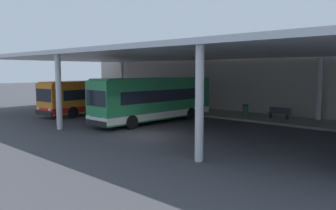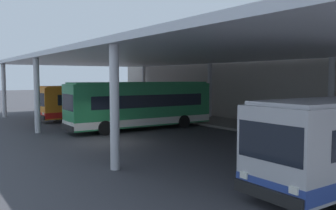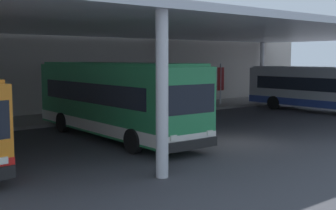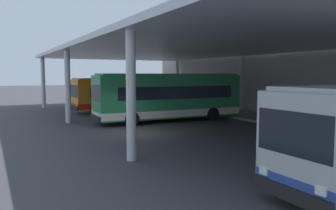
# 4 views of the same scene
# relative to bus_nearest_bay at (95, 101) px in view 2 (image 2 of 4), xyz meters

# --- Properties ---
(ground_plane) EXTENTS (200.00, 200.00, 0.00)m
(ground_plane) POSITION_rel_bus_nearest_bay_xyz_m (11.88, -4.27, -1.66)
(ground_plane) COLOR #3D3D42
(platform_kerb) EXTENTS (42.00, 4.50, 0.18)m
(platform_kerb) POSITION_rel_bus_nearest_bay_xyz_m (11.88, 7.48, -1.57)
(platform_kerb) COLOR gray
(platform_kerb) RESTS_ON ground
(station_building_facade) EXTENTS (48.00, 1.60, 7.20)m
(station_building_facade) POSITION_rel_bus_nearest_bay_xyz_m (11.88, 10.73, 1.95)
(station_building_facade) COLOR #ADA399
(station_building_facade) RESTS_ON ground
(canopy_shelter) EXTENTS (40.00, 17.00, 5.55)m
(canopy_shelter) POSITION_rel_bus_nearest_bay_xyz_m (11.88, 1.23, 3.66)
(canopy_shelter) COLOR silver
(canopy_shelter) RESTS_ON ground
(bus_nearest_bay) EXTENTS (3.25, 10.68, 3.17)m
(bus_nearest_bay) POSITION_rel_bus_nearest_bay_xyz_m (0.00, 0.00, 0.00)
(bus_nearest_bay) COLOR orange
(bus_nearest_bay) RESTS_ON ground
(bus_second_bay) EXTENTS (2.89, 11.38, 3.57)m
(bus_second_bay) POSITION_rel_bus_nearest_bay_xyz_m (8.31, 0.17, 0.19)
(bus_second_bay) COLOR #28844C
(bus_second_bay) RESTS_ON ground
(bench_waiting) EXTENTS (1.80, 0.45, 0.92)m
(bench_waiting) POSITION_rel_bus_nearest_bay_xyz_m (15.48, 7.55, -0.99)
(bench_waiting) COLOR #383D47
(bench_waiting) RESTS_ON platform_kerb
(trash_bin) EXTENTS (0.52, 0.52, 0.98)m
(trash_bin) POSITION_rel_bus_nearest_bay_xyz_m (12.47, 7.37, -0.98)
(trash_bin) COLOR #236638
(trash_bin) RESTS_ON platform_kerb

